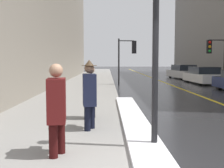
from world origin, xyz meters
The scene contains 11 objects.
sidewalk_slab centered at (-2.00, 15.00, 0.01)m, with size 4.00×80.00×0.01m.
road_centre_stripe centered at (4.00, 15.00, 0.00)m, with size 0.16×80.00×0.00m.
snow_bank_curb centered at (0.21, 3.99, 0.06)m, with size 0.69×8.54×0.11m.
lamp_post centered at (0.39, 1.46, 2.56)m, with size 0.28×0.28×4.20m.
traffic_light_near centered at (1.00, 16.15, 2.36)m, with size 1.31×0.38×3.28m.
traffic_light_far centered at (6.69, 14.90, 2.33)m, with size 1.31×0.35×3.25m.
pedestrian_with_shoulder_bag centered at (-1.43, 1.01, 0.92)m, with size 0.38×0.77×1.66m.
pedestrian_trailing centered at (-0.97, 2.91, 0.94)m, with size 0.37×0.76×1.73m.
pedestrian_in_glasses centered at (-1.01, 4.22, 0.87)m, with size 0.36×0.54×1.57m.
parked_car_white centered at (6.74, 17.11, 0.59)m, with size 1.91×4.59×1.26m.
parked_car_silver centered at (6.82, 23.10, 0.62)m, with size 2.22×5.04×1.34m.
Camera 1 is at (-0.54, -3.93, 1.70)m, focal length 45.00 mm.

